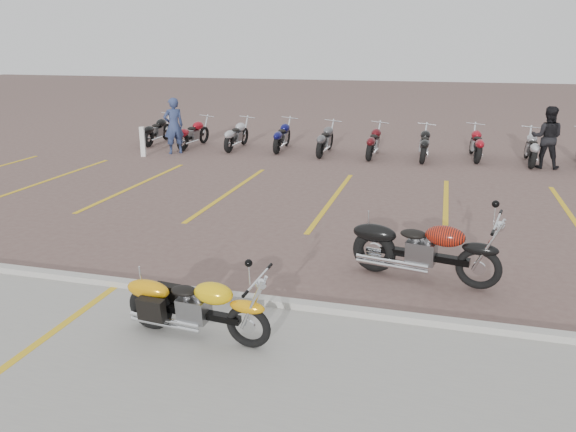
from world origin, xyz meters
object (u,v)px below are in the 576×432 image
(person_b, at_px, (547,137))
(bollard, at_px, (143,142))
(person_a, at_px, (174,126))
(yellow_cruiser, at_px, (195,308))
(flame_cruiser, at_px, (421,251))

(person_b, bearing_deg, bollard, 16.21)
(person_a, xyz_separation_m, bollard, (-0.80, -0.76, -0.46))
(yellow_cruiser, bearing_deg, person_a, 122.96)
(flame_cruiser, bearing_deg, bollard, 150.89)
(flame_cruiser, xyz_separation_m, person_b, (3.27, 9.78, 0.45))
(person_a, distance_m, bollard, 1.20)
(person_a, relative_size, person_b, 1.02)
(flame_cruiser, distance_m, bollard, 12.57)
(person_a, bearing_deg, bollard, 0.29)
(person_a, bearing_deg, flame_cruiser, 91.30)
(yellow_cruiser, xyz_separation_m, person_b, (6.00, 12.48, 0.52))
(yellow_cruiser, relative_size, person_b, 1.09)
(yellow_cruiser, xyz_separation_m, bollard, (-6.84, 10.85, 0.08))
(yellow_cruiser, distance_m, flame_cruiser, 3.84)
(yellow_cruiser, distance_m, person_a, 13.10)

